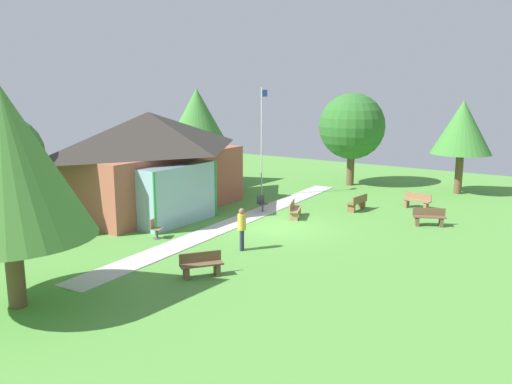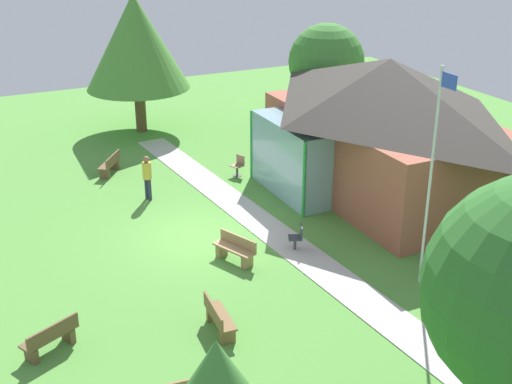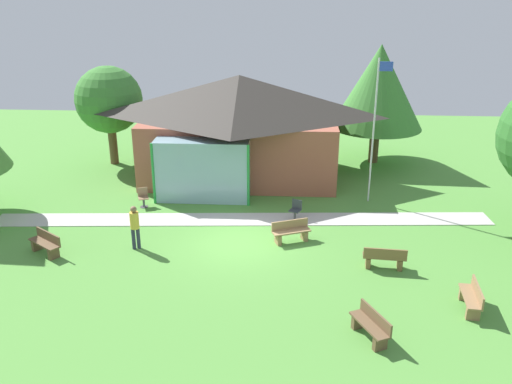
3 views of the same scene
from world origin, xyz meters
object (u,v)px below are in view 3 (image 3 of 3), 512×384
object	(u,v)px
pavilion	(238,126)
visitor_strolling_lawn	(135,224)
patio_chair_west	(143,198)
bench_rear_near_path	(291,232)
bench_front_right	(371,326)
bench_lawn_far_right	(472,298)
tree_behind_pavilion_right	(379,87)
tree_behind_pavilion_left	(109,100)
bench_mid_left	(46,244)
bench_mid_right	(384,258)
patio_chair_lawn_spare	(296,210)
flagpole	(375,126)

from	to	relation	value
pavilion	visitor_strolling_lawn	xyz separation A→B (m)	(-3.15, -8.23, -1.69)
pavilion	patio_chair_west	world-z (taller)	pavilion
bench_rear_near_path	bench_front_right	bearing A→B (deg)	88.49
bench_lawn_far_right	tree_behind_pavilion_right	xyz separation A→B (m)	(-1.04, 14.66, 3.79)
bench_rear_near_path	patio_chair_west	size ratio (longest dim) A/B	1.81
visitor_strolling_lawn	tree_behind_pavilion_left	world-z (taller)	tree_behind_pavilion_left
bench_mid_left	bench_mid_right	distance (m)	12.39
pavilion	bench_rear_near_path	size ratio (longest dim) A/B	6.75
patio_chair_west	tree_behind_pavilion_right	bearing A→B (deg)	-167.53
bench_rear_near_path	visitor_strolling_lawn	bearing A→B (deg)	-12.69
bench_front_right	tree_behind_pavilion_left	size ratio (longest dim) A/B	0.29
bench_lawn_far_right	patio_chair_lawn_spare	world-z (taller)	patio_chair_lawn_spare
bench_rear_near_path	patio_chair_lawn_spare	distance (m)	2.11
pavilion	bench_mid_left	xyz separation A→B (m)	(-6.39, -8.84, -2.31)
bench_mid_left	tree_behind_pavilion_right	bearing A→B (deg)	-103.50
pavilion	bench_lawn_far_right	size ratio (longest dim) A/B	6.84
bench_front_right	tree_behind_pavilion_right	bearing A→B (deg)	-33.89
bench_rear_near_path	visitor_strolling_lawn	xyz separation A→B (m)	(-5.85, -0.98, 0.62)
bench_mid_left	bench_front_right	distance (m)	12.22
pavilion	flagpole	distance (m)	6.96
flagpole	bench_lawn_far_right	bearing A→B (deg)	-77.19
bench_mid_right	tree_behind_pavilion_right	size ratio (longest dim) A/B	0.24
pavilion	visitor_strolling_lawn	size ratio (longest dim) A/B	6.04
pavilion	bench_lawn_far_right	bearing A→B (deg)	-54.62
bench_mid_left	tree_behind_pavilion_left	world-z (taller)	tree_behind_pavilion_left
bench_lawn_far_right	tree_behind_pavilion_left	xyz separation A→B (m)	(-15.37, 13.54, 3.13)
pavilion	flagpole	xyz separation A→B (m)	(6.29, -2.86, 0.83)
bench_mid_left	visitor_strolling_lawn	distance (m)	3.35
tree_behind_pavilion_right	visitor_strolling_lawn	bearing A→B (deg)	-132.81
pavilion	bench_mid_left	size ratio (longest dim) A/B	7.11
pavilion	tree_behind_pavilion_right	size ratio (longest dim) A/B	1.64
bench_lawn_far_right	tree_behind_pavilion_left	bearing A→B (deg)	53.94
bench_mid_right	patio_chair_west	size ratio (longest dim) A/B	1.78
patio_chair_lawn_spare	patio_chair_west	distance (m)	6.89
patio_chair_lawn_spare	tree_behind_pavilion_left	world-z (taller)	tree_behind_pavilion_left
bench_mid_left	tree_behind_pavilion_left	distance (m)	11.18
flagpole	bench_mid_left	world-z (taller)	flagpole
flagpole	bench_mid_left	distance (m)	14.36
visitor_strolling_lawn	tree_behind_pavilion_left	size ratio (longest dim) A/B	0.33
tree_behind_pavilion_left	patio_chair_lawn_spare	bearing A→B (deg)	-35.15
bench_mid_right	bench_mid_left	bearing A→B (deg)	-176.94
flagpole	tree_behind_pavilion_right	size ratio (longest dim) A/B	1.01
flagpole	bench_lawn_far_right	world-z (taller)	flagpole
bench_front_right	bench_mid_right	xyz separation A→B (m)	(1.01, 4.10, 0.00)
bench_mid_right	tree_behind_pavilion_right	xyz separation A→B (m)	(1.26, 12.21, 3.79)
bench_mid_right	visitor_strolling_lawn	distance (m)	9.22
flagpole	bench_front_right	bearing A→B (deg)	-97.09
bench_front_right	patio_chair_lawn_spare	size ratio (longest dim) A/B	1.79
pavilion	tree_behind_pavilion_right	distance (m)	7.98
bench_front_right	patio_chair_west	bearing A→B (deg)	18.15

